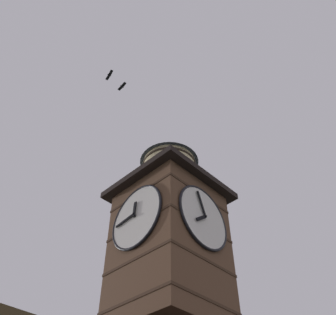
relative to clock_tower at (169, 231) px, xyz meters
The scene contains 3 objects.
clock_tower is the anchor object (origin of this frame).
flying_bird_high 9.99m from the clock_tower, 37.07° to the right, with size 0.31×0.72×0.11m.
flying_bird_low 8.19m from the clock_tower, 23.37° to the right, with size 0.20×0.59×0.11m.
Camera 1 is at (9.82, 6.72, 1.92)m, focal length 41.75 mm.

